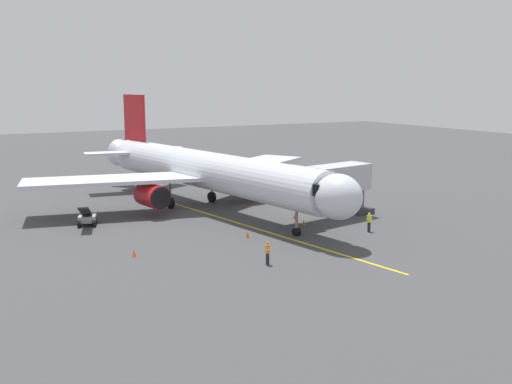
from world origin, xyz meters
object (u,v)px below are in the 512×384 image
at_px(jet_bridge, 321,182).
at_px(ground_crew_wing_walker, 369,222).
at_px(safety_cone_nose_right, 247,234).
at_px(airplane, 205,171).
at_px(safety_cone_wing_starboard, 134,253).
at_px(ground_crew_marshaller, 268,253).
at_px(belt_loader_near_nose, 87,218).
at_px(safety_cone_wing_port, 304,222).
at_px(safety_cone_nose_left, 294,216).

height_order(jet_bridge, ground_crew_wing_walker, jet_bridge).
bearing_deg(safety_cone_nose_right, airplane, -96.71).
relative_size(ground_crew_wing_walker, safety_cone_wing_starboard, 3.11).
distance_m(jet_bridge, safety_cone_nose_right, 9.66).
bearing_deg(ground_crew_marshaller, safety_cone_nose_right, -106.43).
bearing_deg(ground_crew_wing_walker, safety_cone_nose_right, -17.68).
bearing_deg(belt_loader_near_nose, ground_crew_wing_walker, 146.34).
distance_m(jet_bridge, ground_crew_wing_walker, 6.20).
distance_m(airplane, safety_cone_nose_right, 12.76).
height_order(airplane, ground_crew_wing_walker, airplane).
bearing_deg(jet_bridge, safety_cone_wing_port, 14.79).
bearing_deg(safety_cone_nose_left, ground_crew_marshaller, 50.61).
distance_m(airplane, belt_loader_near_nose, 12.82).
relative_size(safety_cone_nose_left, safety_cone_wing_starboard, 1.00).
height_order(airplane, safety_cone_wing_starboard, airplane).
bearing_deg(safety_cone_wing_starboard, jet_bridge, -171.13).
xyz_separation_m(safety_cone_nose_left, safety_cone_wing_port, (0.59, 2.53, 0.00)).
height_order(jet_bridge, belt_loader_near_nose, jet_bridge).
bearing_deg(safety_cone_wing_port, safety_cone_nose_left, -103.11).
bearing_deg(safety_cone_wing_starboard, safety_cone_nose_left, -164.12).
relative_size(ground_crew_wing_walker, belt_loader_near_nose, 0.36).
height_order(jet_bridge, ground_crew_marshaller, jet_bridge).
xyz_separation_m(belt_loader_near_nose, safety_cone_nose_right, (-10.90, 10.82, -0.44)).
distance_m(safety_cone_nose_left, safety_cone_nose_right, 8.14).
relative_size(belt_loader_near_nose, safety_cone_nose_left, 8.59).
height_order(airplane, jet_bridge, airplane).
distance_m(airplane, jet_bridge, 12.50).
bearing_deg(jet_bridge, airplane, -53.96).
height_order(safety_cone_nose_left, safety_cone_wing_starboard, same).
height_order(ground_crew_wing_walker, safety_cone_wing_starboard, ground_crew_wing_walker).
height_order(airplane, belt_loader_near_nose, airplane).
distance_m(safety_cone_nose_right, safety_cone_wing_port, 6.67).
bearing_deg(jet_bridge, ground_crew_marshaller, 40.52).
relative_size(jet_bridge, safety_cone_nose_left, 20.94).
xyz_separation_m(ground_crew_marshaller, safety_cone_wing_starboard, (7.84, -6.42, -0.61)).
bearing_deg(belt_loader_near_nose, safety_cone_nose_right, 135.22).
height_order(airplane, safety_cone_wing_port, airplane).
height_order(ground_crew_wing_walker, belt_loader_near_nose, belt_loader_near_nose).
bearing_deg(safety_cone_nose_left, safety_cone_wing_starboard, 15.88).
bearing_deg(safety_cone_wing_starboard, safety_cone_wing_port, -171.96).
bearing_deg(jet_bridge, belt_loader_near_nose, -24.09).
xyz_separation_m(ground_crew_wing_walker, belt_loader_near_nose, (21.16, -14.09, -0.17)).
relative_size(ground_crew_marshaller, safety_cone_nose_left, 3.11).
xyz_separation_m(jet_bridge, safety_cone_wing_port, (2.26, 0.60, -3.49)).
height_order(jet_bridge, safety_cone_nose_left, jet_bridge).
xyz_separation_m(ground_crew_marshaller, safety_cone_nose_left, (-9.27, -11.29, -0.61)).
height_order(safety_cone_nose_left, safety_cone_wing_port, same).
bearing_deg(safety_cone_wing_port, safety_cone_nose_right, 12.34).
xyz_separation_m(ground_crew_marshaller, safety_cone_nose_right, (-2.16, -7.33, -0.61)).
distance_m(belt_loader_near_nose, safety_cone_wing_starboard, 11.77).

